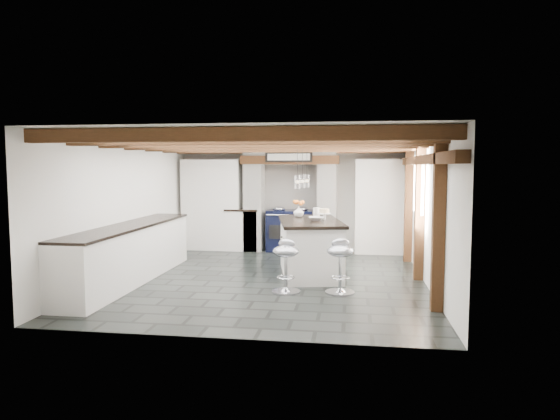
# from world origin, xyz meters

# --- Properties ---
(ground) EXTENTS (6.00, 6.00, 0.00)m
(ground) POSITION_xyz_m (0.00, 0.00, 0.00)
(ground) COLOR black
(ground) RESTS_ON ground
(room_shell) EXTENTS (6.00, 6.03, 6.00)m
(room_shell) POSITION_xyz_m (-0.61, 1.42, 1.07)
(room_shell) COLOR white
(room_shell) RESTS_ON ground
(range_cooker) EXTENTS (1.00, 0.63, 0.99)m
(range_cooker) POSITION_xyz_m (0.00, 2.68, 0.47)
(range_cooker) COLOR black
(range_cooker) RESTS_ON ground
(kitchen_island) EXTENTS (1.33, 2.06, 1.26)m
(kitchen_island) POSITION_xyz_m (0.62, 0.34, 0.48)
(kitchen_island) COLOR white
(kitchen_island) RESTS_ON ground
(bar_stool_near) EXTENTS (0.49, 0.49, 0.80)m
(bar_stool_near) POSITION_xyz_m (1.17, -0.88, 0.50)
(bar_stool_near) COLOR silver
(bar_stool_near) RESTS_ON ground
(bar_stool_far) EXTENTS (0.49, 0.49, 0.79)m
(bar_stool_far) POSITION_xyz_m (0.39, -0.95, 0.49)
(bar_stool_far) COLOR silver
(bar_stool_far) RESTS_ON ground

